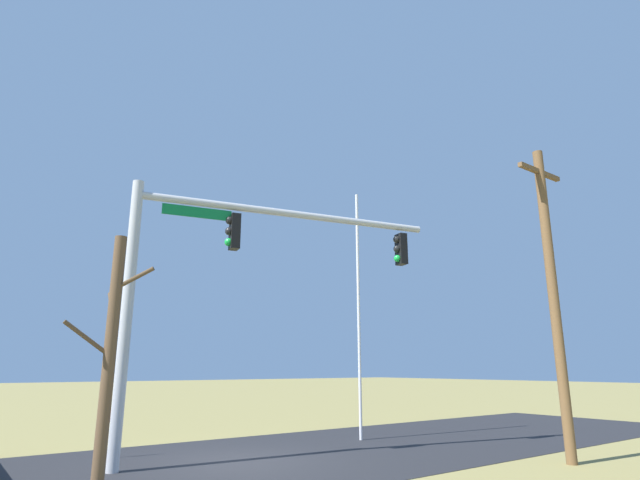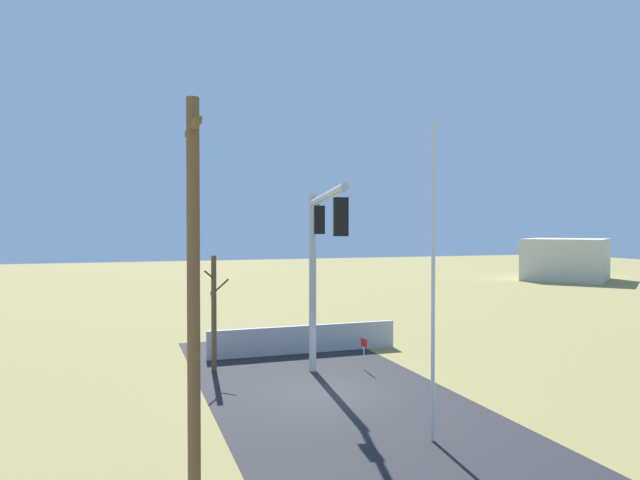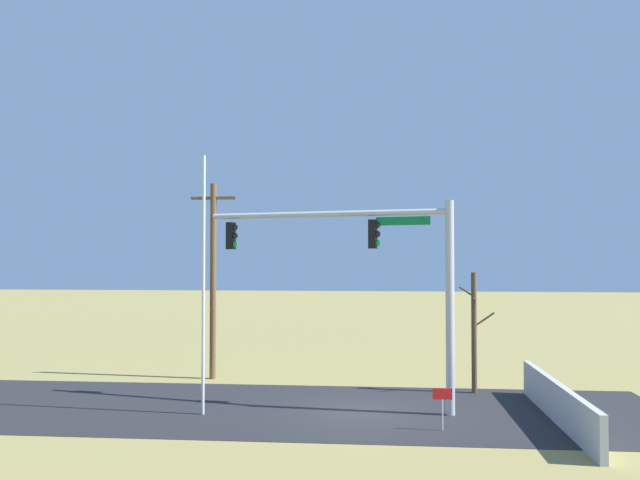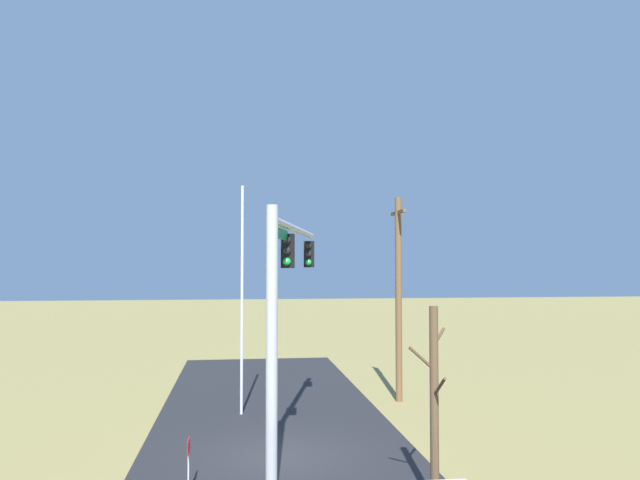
{
  "view_description": "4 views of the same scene",
  "coord_description": "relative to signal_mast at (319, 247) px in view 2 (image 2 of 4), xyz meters",
  "views": [
    {
      "loc": [
        6.49,
        12.08,
        2.26
      ],
      "look_at": [
        -1.61,
        1.21,
        5.66
      ],
      "focal_mm": 28.6,
      "sensor_mm": 36.0,
      "label": 1
    },
    {
      "loc": [
        -17.76,
        6.47,
        5.5
      ],
      "look_at": [
        -1.74,
        0.92,
        5.15
      ],
      "focal_mm": 31.99,
      "sensor_mm": 36.0,
      "label": 2
    },
    {
      "loc": [
        0.78,
        -21.79,
        4.96
      ],
      "look_at": [
        -1.36,
        0.88,
        5.61
      ],
      "focal_mm": 37.12,
      "sensor_mm": 36.0,
      "label": 3
    },
    {
      "loc": [
        17.64,
        -1.21,
        5.39
      ],
      "look_at": [
        -1.48,
        1.35,
        6.18
      ],
      "focal_mm": 34.5,
      "sensor_mm": 36.0,
      "label": 4
    }
  ],
  "objects": [
    {
      "name": "sidewalk_corner",
      "position": [
        3.27,
        -0.53,
        -4.86
      ],
      "size": [
        6.0,
        6.0,
        0.01
      ],
      "primitive_type": "cube",
      "color": "#B7B5AD",
      "rests_on": "ground_plane"
    },
    {
      "name": "distant_building",
      "position": [
        30.5,
        -38.51,
        -2.67
      ],
      "size": [
        11.51,
        11.63,
        4.38
      ],
      "primitive_type": "cube",
      "rotation": [
        0.0,
        0.0,
        5.39
      ],
      "color": "beige",
      "rests_on": "ground_plane"
    },
    {
      "name": "open_sign",
      "position": [
        1.84,
        -2.49,
        -3.96
      ],
      "size": [
        0.56,
        0.04,
        1.22
      ],
      "color": "silver",
      "rests_on": "ground_plane"
    },
    {
      "name": "retaining_fence",
      "position": [
        5.39,
        -1.19,
        -4.25
      ],
      "size": [
        0.2,
        8.56,
        1.22
      ],
      "primitive_type": "cube",
      "color": "#A8A8AD",
      "rests_on": "ground_plane"
    },
    {
      "name": "utility_pole",
      "position": [
        -6.89,
        5.01,
        -0.65
      ],
      "size": [
        1.9,
        0.26,
        8.09
      ],
      "color": "brown",
      "rests_on": "ground_plane"
    },
    {
      "name": "bare_tree",
      "position": [
        3.51,
        3.05,
        -2.58
      ],
      "size": [
        1.27,
        1.02,
        4.46
      ],
      "color": "brown",
      "rests_on": "ground_plane"
    },
    {
      "name": "road_surface",
      "position": [
        -4.65,
        -0.13,
        -4.86
      ],
      "size": [
        28.0,
        8.0,
        0.01
      ],
      "primitive_type": "cube",
      "color": "#232326",
      "rests_on": "ground_plane"
    },
    {
      "name": "signal_mast",
      "position": [
        0.0,
        0.0,
        0.0
      ],
      "size": [
        8.34,
        2.15,
        6.83
      ],
      "color": "#B2B5BA",
      "rests_on": "ground_plane"
    },
    {
      "name": "ground_plane",
      "position": [
        -0.65,
        -0.13,
        -4.86
      ],
      "size": [
        160.0,
        160.0,
        0.0
      ],
      "primitive_type": "plane",
      "color": "olive"
    },
    {
      "name": "flagpole",
      "position": [
        -5.58,
        -1.19,
        -0.72
      ],
      "size": [
        0.1,
        0.1,
        8.29
      ],
      "primitive_type": "cylinder",
      "color": "silver",
      "rests_on": "ground_plane"
    }
  ]
}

